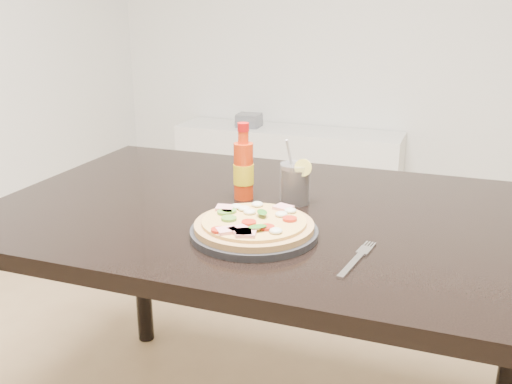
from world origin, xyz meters
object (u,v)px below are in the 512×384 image
(cola_cup, at_px, (295,184))
(dining_table, at_px, (272,239))
(plate, at_px, (254,232))
(media_console, at_px, (287,168))
(pizza, at_px, (254,224))
(fork, at_px, (358,258))
(hot_sauce_bottle, at_px, (244,169))

(cola_cup, bearing_deg, dining_table, -122.21)
(plate, bearing_deg, media_console, 105.02)
(plate, bearing_deg, cola_cup, 85.05)
(dining_table, relative_size, pizza, 5.31)
(pizza, xyz_separation_m, fork, (0.24, -0.04, -0.02))
(cola_cup, bearing_deg, hot_sauce_bottle, -173.28)
(plate, height_order, hot_sauce_bottle, hot_sauce_bottle)
(dining_table, relative_size, media_console, 1.00)
(dining_table, height_order, fork, fork)
(hot_sauce_bottle, bearing_deg, cola_cup, 6.72)
(fork, relative_size, media_console, 0.13)
(fork, bearing_deg, plate, 178.51)
(dining_table, bearing_deg, pizza, -84.48)
(plate, xyz_separation_m, cola_cup, (0.02, 0.25, 0.04))
(pizza, bearing_deg, media_console, 105.00)
(plate, bearing_deg, hot_sauce_bottle, 116.32)
(cola_cup, relative_size, fork, 0.92)
(dining_table, relative_size, plate, 4.96)
(dining_table, distance_m, media_console, 2.17)
(hot_sauce_bottle, relative_size, cola_cup, 1.16)
(dining_table, xyz_separation_m, hot_sauce_bottle, (-0.10, 0.05, 0.16))
(dining_table, distance_m, hot_sauce_bottle, 0.19)
(cola_cup, xyz_separation_m, media_console, (-0.62, 1.99, -0.55))
(hot_sauce_bottle, bearing_deg, media_console, 103.62)
(dining_table, distance_m, plate, 0.21)
(cola_cup, xyz_separation_m, fork, (0.22, -0.29, -0.05))
(fork, bearing_deg, pizza, 178.49)
(dining_table, distance_m, cola_cup, 0.15)
(pizza, bearing_deg, hot_sauce_bottle, 116.18)
(pizza, relative_size, cola_cup, 1.52)
(hot_sauce_bottle, height_order, cola_cup, hot_sauce_bottle)
(dining_table, relative_size, hot_sauce_bottle, 6.96)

